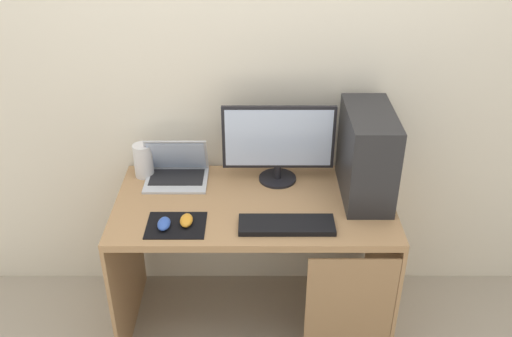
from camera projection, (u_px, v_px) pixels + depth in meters
ground_plane at (256, 320)px, 3.03m from camera, size 8.00×8.00×0.00m
wall_back at (257, 64)px, 2.70m from camera, size 4.00×0.05×2.60m
desk at (259, 232)px, 2.72m from camera, size 1.30×0.67×0.76m
pc_tower at (369, 155)px, 2.60m from camera, size 0.21×0.44×0.42m
monitor at (281, 143)px, 2.70m from camera, size 0.54×0.19×0.40m
laptop at (179, 171)px, 2.80m from camera, size 0.31×0.24×0.21m
speaker at (145, 160)px, 2.81m from camera, size 0.09×0.09×0.17m
keyboard at (289, 225)px, 2.46m from camera, size 0.42×0.14×0.02m
mousepad at (178, 225)px, 2.48m from camera, size 0.26×0.20×0.00m
mouse_left at (188, 220)px, 2.48m from camera, size 0.06×0.10×0.03m
mouse_right at (166, 223)px, 2.46m from camera, size 0.06×0.10×0.03m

